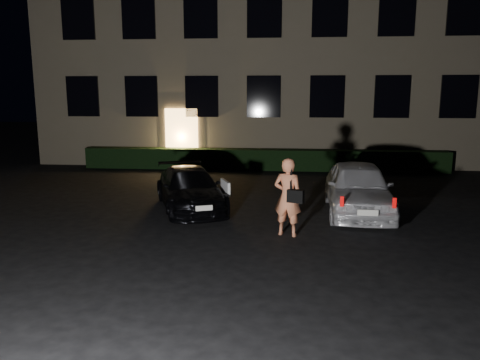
# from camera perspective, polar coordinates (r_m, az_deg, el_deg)

# --- Properties ---
(ground) EXTENTS (80.00, 80.00, 0.00)m
(ground) POSITION_cam_1_polar(r_m,az_deg,el_deg) (9.37, -0.44, -9.17)
(ground) COLOR black
(ground) RESTS_ON ground
(building) EXTENTS (20.00, 8.11, 12.00)m
(building) POSITION_cam_1_polar(r_m,az_deg,el_deg) (23.94, 3.44, 17.40)
(building) COLOR #726751
(building) RESTS_ON ground
(hedge) EXTENTS (15.00, 0.70, 0.85)m
(hedge) POSITION_cam_1_polar(r_m,az_deg,el_deg) (19.49, 2.76, 2.51)
(hedge) COLOR black
(hedge) RESTS_ON ground
(sedan) EXTENTS (2.84, 4.13, 1.11)m
(sedan) POSITION_cam_1_polar(r_m,az_deg,el_deg) (12.98, -6.13, -1.06)
(sedan) COLOR black
(sedan) RESTS_ON ground
(hatch) EXTENTS (1.77, 4.10, 1.38)m
(hatch) POSITION_cam_1_polar(r_m,az_deg,el_deg) (12.76, 14.20, -0.93)
(hatch) COLOR silver
(hatch) RESTS_ON ground
(man) EXTENTS (0.74, 0.62, 1.76)m
(man) POSITION_cam_1_polar(r_m,az_deg,el_deg) (10.46, 5.87, -2.07)
(man) COLOR #DB7D54
(man) RESTS_ON ground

